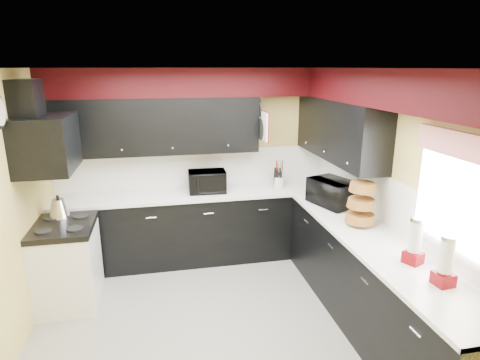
# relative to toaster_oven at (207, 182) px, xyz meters

# --- Properties ---
(ground) EXTENTS (3.60, 3.60, 0.00)m
(ground) POSITION_rel_toaster_oven_xyz_m (-0.13, -1.50, -1.08)
(ground) COLOR gray
(ground) RESTS_ON ground
(wall_back) EXTENTS (3.60, 0.06, 2.50)m
(wall_back) POSITION_rel_toaster_oven_xyz_m (-0.13, 0.30, 0.17)
(wall_back) COLOR #E0C666
(wall_back) RESTS_ON ground
(wall_right) EXTENTS (0.06, 3.60, 2.50)m
(wall_right) POSITION_rel_toaster_oven_xyz_m (1.67, -1.50, 0.17)
(wall_right) COLOR #E0C666
(wall_right) RESTS_ON ground
(wall_left) EXTENTS (0.06, 3.60, 2.50)m
(wall_left) POSITION_rel_toaster_oven_xyz_m (-1.93, -1.50, 0.17)
(wall_left) COLOR #E0C666
(wall_left) RESTS_ON ground
(ceiling) EXTENTS (3.60, 3.60, 0.06)m
(ceiling) POSITION_rel_toaster_oven_xyz_m (-0.13, -1.50, 1.42)
(ceiling) COLOR white
(ceiling) RESTS_ON wall_back
(cab_back) EXTENTS (3.60, 0.60, 0.90)m
(cab_back) POSITION_rel_toaster_oven_xyz_m (-0.13, -0.00, -0.63)
(cab_back) COLOR black
(cab_back) RESTS_ON ground
(cab_right) EXTENTS (0.60, 3.00, 0.90)m
(cab_right) POSITION_rel_toaster_oven_xyz_m (1.37, -1.80, -0.63)
(cab_right) COLOR black
(cab_right) RESTS_ON ground
(counter_back) EXTENTS (3.62, 0.64, 0.04)m
(counter_back) POSITION_rel_toaster_oven_xyz_m (-0.13, -0.00, -0.16)
(counter_back) COLOR white
(counter_back) RESTS_ON cab_back
(counter_right) EXTENTS (0.64, 3.02, 0.04)m
(counter_right) POSITION_rel_toaster_oven_xyz_m (1.37, -1.80, -0.16)
(counter_right) COLOR white
(counter_right) RESTS_ON cab_right
(splash_back) EXTENTS (3.60, 0.02, 0.50)m
(splash_back) POSITION_rel_toaster_oven_xyz_m (-0.13, 0.29, 0.11)
(splash_back) COLOR white
(splash_back) RESTS_ON counter_back
(splash_right) EXTENTS (0.02, 3.60, 0.50)m
(splash_right) POSITION_rel_toaster_oven_xyz_m (1.66, -1.50, 0.11)
(splash_right) COLOR white
(splash_right) RESTS_ON counter_right
(upper_back) EXTENTS (2.60, 0.35, 0.70)m
(upper_back) POSITION_rel_toaster_oven_xyz_m (-0.63, 0.12, 0.72)
(upper_back) COLOR black
(upper_back) RESTS_ON wall_back
(upper_right) EXTENTS (0.35, 1.80, 0.70)m
(upper_right) POSITION_rel_toaster_oven_xyz_m (1.50, -0.60, 0.72)
(upper_right) COLOR black
(upper_right) RESTS_ON wall_right
(soffit_back) EXTENTS (3.60, 0.36, 0.35)m
(soffit_back) POSITION_rel_toaster_oven_xyz_m (-0.13, 0.12, 1.25)
(soffit_back) COLOR black
(soffit_back) RESTS_ON wall_back
(soffit_right) EXTENTS (0.36, 3.24, 0.35)m
(soffit_right) POSITION_rel_toaster_oven_xyz_m (1.49, -1.68, 1.25)
(soffit_right) COLOR black
(soffit_right) RESTS_ON wall_right
(stove) EXTENTS (0.60, 0.75, 0.86)m
(stove) POSITION_rel_toaster_oven_xyz_m (-1.63, -0.75, -0.65)
(stove) COLOR white
(stove) RESTS_ON ground
(cooktop) EXTENTS (0.62, 0.77, 0.06)m
(cooktop) POSITION_rel_toaster_oven_xyz_m (-1.63, -0.75, -0.19)
(cooktop) COLOR black
(cooktop) RESTS_ON stove
(hood) EXTENTS (0.50, 0.78, 0.55)m
(hood) POSITION_rel_toaster_oven_xyz_m (-1.68, -0.75, 0.70)
(hood) COLOR black
(hood) RESTS_ON wall_left
(hood_duct) EXTENTS (0.24, 0.40, 0.40)m
(hood_duct) POSITION_rel_toaster_oven_xyz_m (-1.81, -0.75, 1.12)
(hood_duct) COLOR black
(hood_duct) RESTS_ON wall_left
(window) EXTENTS (0.03, 0.86, 0.96)m
(window) POSITION_rel_toaster_oven_xyz_m (1.66, -2.40, 0.47)
(window) COLOR white
(window) RESTS_ON wall_right
(valance) EXTENTS (0.04, 0.88, 0.20)m
(valance) POSITION_rel_toaster_oven_xyz_m (1.60, -2.40, 0.87)
(valance) COLOR red
(valance) RESTS_ON wall_right
(pan_top) EXTENTS (0.03, 0.22, 0.40)m
(pan_top) POSITION_rel_toaster_oven_xyz_m (0.69, 0.05, 0.92)
(pan_top) COLOR black
(pan_top) RESTS_ON upper_back
(pan_mid) EXTENTS (0.03, 0.28, 0.46)m
(pan_mid) POSITION_rel_toaster_oven_xyz_m (0.69, -0.08, 0.67)
(pan_mid) COLOR black
(pan_mid) RESTS_ON upper_back
(pan_low) EXTENTS (0.03, 0.24, 0.42)m
(pan_low) POSITION_rel_toaster_oven_xyz_m (0.69, 0.18, 0.64)
(pan_low) COLOR black
(pan_low) RESTS_ON upper_back
(cut_board) EXTENTS (0.03, 0.26, 0.35)m
(cut_board) POSITION_rel_toaster_oven_xyz_m (0.70, -0.20, 0.72)
(cut_board) COLOR white
(cut_board) RESTS_ON upper_back
(baskets) EXTENTS (0.27, 0.27, 0.50)m
(baskets) POSITION_rel_toaster_oven_xyz_m (1.39, -1.45, 0.10)
(baskets) COLOR brown
(baskets) RESTS_ON upper_right
(deco_plate) EXTENTS (0.03, 0.24, 0.24)m
(deco_plate) POSITION_rel_toaster_oven_xyz_m (1.64, -1.85, 1.17)
(deco_plate) COLOR white
(deco_plate) RESTS_ON wall_right
(toaster_oven) EXTENTS (0.49, 0.41, 0.28)m
(toaster_oven) POSITION_rel_toaster_oven_xyz_m (0.00, 0.00, 0.00)
(toaster_oven) COLOR black
(toaster_oven) RESTS_ON counter_back
(microwave) EXTENTS (0.53, 0.64, 0.30)m
(microwave) POSITION_rel_toaster_oven_xyz_m (1.38, -0.81, 0.01)
(microwave) COLOR black
(microwave) RESTS_ON counter_right
(utensil_crock) EXTENTS (0.15, 0.15, 0.14)m
(utensil_crock) POSITION_rel_toaster_oven_xyz_m (0.97, 0.00, -0.07)
(utensil_crock) COLOR silver
(utensil_crock) RESTS_ON counter_back
(knife_block) EXTENTS (0.15, 0.18, 0.24)m
(knife_block) POSITION_rel_toaster_oven_xyz_m (0.97, 0.05, -0.02)
(knife_block) COLOR black
(knife_block) RESTS_ON counter_back
(kettle) EXTENTS (0.27, 0.27, 0.20)m
(kettle) POSITION_rel_toaster_oven_xyz_m (-1.70, -0.52, -0.06)
(kettle) COLOR #ADADB1
(kettle) RESTS_ON cooktop
(dispenser_a) EXTENTS (0.18, 0.18, 0.36)m
(dispenser_a) POSITION_rel_toaster_oven_xyz_m (1.42, -2.31, 0.04)
(dispenser_a) COLOR #580109
(dispenser_a) RESTS_ON counter_right
(dispenser_b) EXTENTS (0.14, 0.14, 0.36)m
(dispenser_b) POSITION_rel_toaster_oven_xyz_m (1.43, -2.67, 0.04)
(dispenser_b) COLOR #660C00
(dispenser_b) RESTS_ON counter_right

